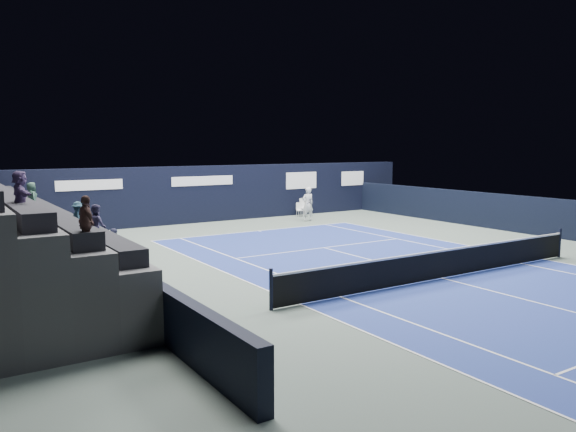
% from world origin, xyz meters
% --- Properties ---
extents(ground, '(48.00, 48.00, 0.00)m').
position_xyz_m(ground, '(0.00, 2.00, 0.00)').
color(ground, '#4F5E56').
rests_on(ground, ground).
extents(court_surface, '(10.97, 23.77, 0.01)m').
position_xyz_m(court_surface, '(0.00, 0.00, 0.00)').
color(court_surface, navy).
rests_on(court_surface, ground).
extents(enclosure_wall_right, '(0.30, 22.00, 1.80)m').
position_xyz_m(enclosure_wall_right, '(10.50, 6.00, 0.90)').
color(enclosure_wall_right, black).
rests_on(enclosure_wall_right, ground).
extents(folding_chair_back_a, '(0.44, 0.43, 0.84)m').
position_xyz_m(folding_chair_back_a, '(4.88, 15.45, 0.48)').
color(folding_chair_back_a, white).
rests_on(folding_chair_back_a, ground).
extents(folding_chair_back_b, '(0.54, 0.52, 1.07)m').
position_xyz_m(folding_chair_back_b, '(5.22, 15.49, 0.61)').
color(folding_chair_back_b, white).
rests_on(folding_chair_back_b, ground).
extents(line_judge_chair, '(0.41, 0.39, 0.81)m').
position_xyz_m(line_judge_chair, '(-8.43, 6.59, 0.46)').
color(line_judge_chair, white).
rests_on(line_judge_chair, ground).
extents(line_judge, '(0.38, 0.54, 1.42)m').
position_xyz_m(line_judge, '(-8.39, 7.10, 0.71)').
color(line_judge, black).
rests_on(line_judge, ground).
extents(court_markings, '(11.03, 23.83, 0.00)m').
position_xyz_m(court_markings, '(0.00, 0.00, 0.01)').
color(court_markings, white).
rests_on(court_markings, court_surface).
extents(tennis_net, '(12.90, 0.10, 1.10)m').
position_xyz_m(tennis_net, '(0.00, 0.00, 0.51)').
color(tennis_net, black).
rests_on(tennis_net, ground).
extents(back_sponsor_wall, '(26.00, 0.63, 3.10)m').
position_xyz_m(back_sponsor_wall, '(0.01, 16.50, 1.55)').
color(back_sponsor_wall, black).
rests_on(back_sponsor_wall, ground).
extents(side_barrier_left, '(0.33, 22.00, 1.20)m').
position_xyz_m(side_barrier_left, '(-9.50, 5.97, 0.60)').
color(side_barrier_left, black).
rests_on(side_barrier_left, ground).
extents(tennis_player, '(0.73, 0.87, 1.91)m').
position_xyz_m(tennis_player, '(4.22, 13.65, 0.95)').
color(tennis_player, silver).
rests_on(tennis_player, ground).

